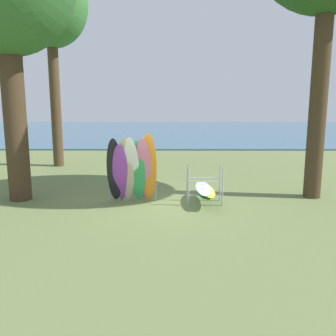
% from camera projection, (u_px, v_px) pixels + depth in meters
% --- Properties ---
extents(ground_plane, '(80.00, 80.00, 0.00)m').
position_uv_depth(ground_plane, '(157.00, 203.00, 11.83)').
color(ground_plane, olive).
extents(lake_water, '(80.00, 36.00, 0.10)m').
position_uv_depth(lake_water, '(166.00, 130.00, 42.62)').
color(lake_water, '#38607A').
rests_on(lake_water, ground).
extents(tree_mid_behind, '(3.67, 3.67, 10.17)m').
position_uv_depth(tree_mid_behind, '(50.00, 7.00, 17.49)').
color(tree_mid_behind, '#4C3823').
rests_on(tree_mid_behind, ground).
extents(leaning_board_pile, '(1.74, 0.75, 2.33)m').
position_uv_depth(leaning_board_pile, '(132.00, 170.00, 11.89)').
color(leaning_board_pile, black).
rests_on(leaning_board_pile, ground).
extents(board_storage_rack, '(1.15, 2.12, 1.25)m').
position_uv_depth(board_storage_rack, '(205.00, 189.00, 11.78)').
color(board_storage_rack, '#9EA0A5').
rests_on(board_storage_rack, ground).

